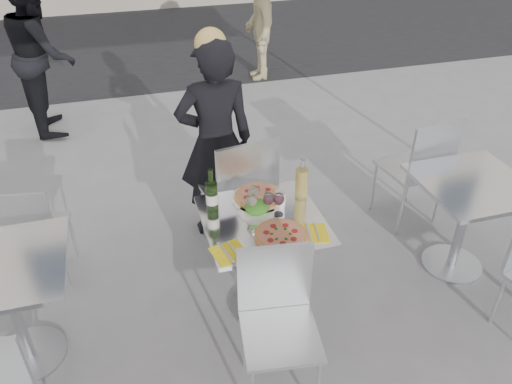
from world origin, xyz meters
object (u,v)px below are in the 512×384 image
object	(u,v)px
side_table_right	(467,207)
pizza_far	(259,197)
woman_diner	(215,142)
salad_plate	(257,208)
chair_near	(278,312)
wine_bottle	(212,195)
wineglass_white_b	(254,192)
side_table_left	(7,293)
pizza_near	(281,235)
sugar_shaker	(280,199)
napkin_right	(312,233)
wineglass_red_b	(279,200)
chair_far	(242,188)
wineglass_white_a	(252,201)
carafe	(301,183)
main_table	(263,246)
side_chair_rfar	(421,164)
wineglass_red_a	(269,199)
pedestrian_a	(41,54)
napkin_left	(229,252)
pedestrian_b	(257,22)
side_chair_lfar	(32,228)

from	to	relation	value
side_table_right	pizza_far	size ratio (longest dim) A/B	2.14
woman_diner	salad_plate	bearing A→B (deg)	95.16
chair_near	wine_bottle	xyz separation A→B (m)	(-0.19, 0.72, 0.33)
salad_plate	wineglass_white_b	world-z (taller)	wineglass_white_b
side_table_left	pizza_near	world-z (taller)	pizza_near
salad_plate	sugar_shaker	xyz separation A→B (m)	(0.16, 0.03, 0.02)
pizza_near	napkin_right	xyz separation A→B (m)	(0.18, -0.02, -0.01)
wineglass_red_b	chair_near	bearing A→B (deg)	-108.11
wineglass_white_b	wine_bottle	bearing A→B (deg)	172.52
sugar_shaker	chair_far	bearing A→B (deg)	104.13
woman_diner	wineglass_white_a	distance (m)	0.90
carafe	wineglass_white_b	world-z (taller)	carafe
main_table	sugar_shaker	bearing A→B (deg)	35.61
salad_plate	wineglass_red_b	size ratio (longest dim) A/B	1.40
salad_plate	wineglass_red_b	xyz separation A→B (m)	(0.12, -0.05, 0.07)
chair_near	side_chair_rfar	size ratio (longest dim) A/B	0.93
wineglass_red_a	pizza_near	bearing A→B (deg)	-89.37
main_table	woman_diner	xyz separation A→B (m)	(-0.09, 0.95, 0.26)
side_chair_rfar	wineglass_white_a	bearing A→B (deg)	11.16
wineglass_red_b	chair_far	bearing A→B (deg)	98.60
woman_diner	wine_bottle	world-z (taller)	woman_diner
pedestrian_a	salad_plate	bearing A→B (deg)	-162.30
wineglass_white_a	side_table_right	bearing A→B (deg)	-2.02
side_table_right	salad_plate	distance (m)	1.54
side_chair_rfar	chair_near	bearing A→B (deg)	28.23
side_table_right	wineglass_white_b	bearing A→B (deg)	174.77
chair_far	wine_bottle	distance (m)	0.57
pedestrian_a	carafe	distance (m)	3.64
side_chair_rfar	pedestrian_a	size ratio (longest dim) A/B	0.57
napkin_left	napkin_right	world-z (taller)	same
woman_diner	pedestrian_b	world-z (taller)	woman_diner
salad_plate	side_chair_lfar	bearing A→B (deg)	157.46
pizza_far	sugar_shaker	bearing A→B (deg)	-46.17
woman_diner	napkin_left	bearing A→B (deg)	82.11
napkin_right	wine_bottle	bearing A→B (deg)	153.88
pizza_near	salad_plate	world-z (taller)	salad_plate
side_table_right	side_table_left	bearing A→B (deg)	180.00
pedestrian_b	sugar_shaker	xyz separation A→B (m)	(-1.05, -4.10, 0.03)
pedestrian_a	pedestrian_b	distance (m)	2.79
side_table_right	wineglass_white_a	distance (m)	1.59
pedestrian_b	carafe	size ratio (longest dim) A/B	5.33
wineglass_white_b	pedestrian_b	bearing A→B (deg)	73.45
wine_bottle	napkin_right	world-z (taller)	wine_bottle
wineglass_red_a	main_table	bearing A→B (deg)	-141.07
pizza_far	napkin_left	world-z (taller)	pizza_far
pizza_far	sugar_shaker	distance (m)	0.16
carafe	sugar_shaker	size ratio (longest dim) A/B	2.71
wineglass_white_a	napkin_right	distance (m)	0.41
sugar_shaker	wineglass_white_b	world-z (taller)	wineglass_white_b
side_table_left	side_chair_rfar	xyz separation A→B (m)	(2.97, 0.57, 0.03)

